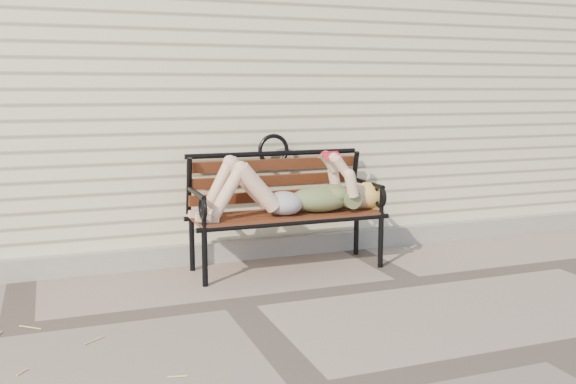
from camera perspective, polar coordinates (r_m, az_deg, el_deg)
name	(u,v)px	position (r m, az deg, el deg)	size (l,w,h in m)	color
ground	(237,303)	(3.99, -4.55, -9.81)	(80.00, 80.00, 0.00)	gray
house_wall	(153,68)	(6.71, -11.92, 10.73)	(8.00, 4.00, 3.00)	beige
foundation_strip	(201,253)	(4.87, -7.72, -5.43)	(8.00, 0.10, 0.15)	#A29C92
garden_bench	(283,194)	(4.66, -0.47, -0.15)	(1.49, 0.59, 0.96)	black
reading_woman	(290,192)	(4.55, 0.18, 0.03)	(1.40, 0.32, 0.44)	#0B3D4E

